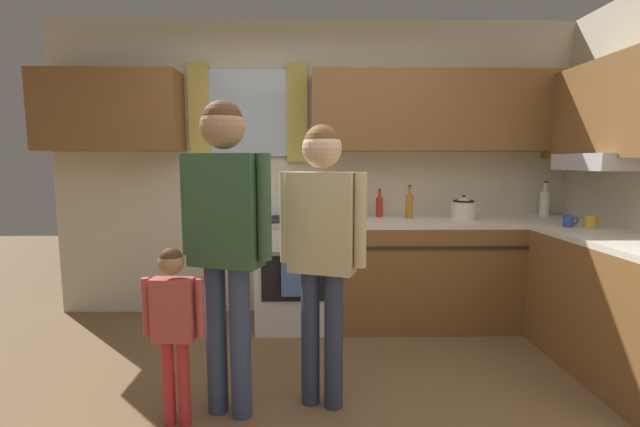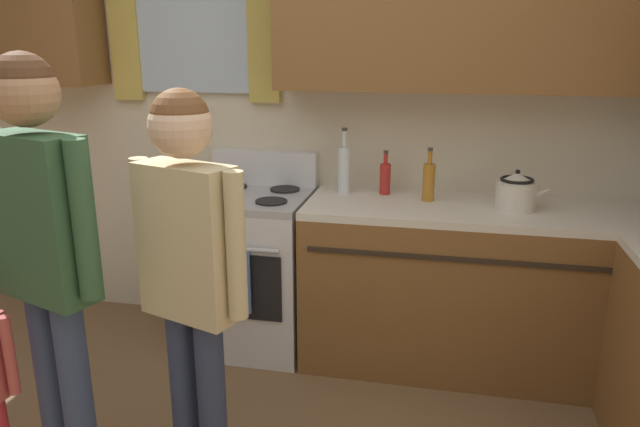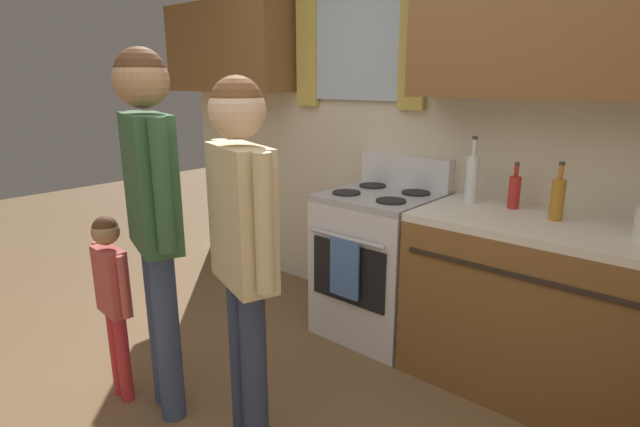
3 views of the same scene
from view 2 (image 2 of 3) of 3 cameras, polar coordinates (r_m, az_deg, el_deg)
The scene contains 9 objects.
back_wall_unit at distance 3.46m, azimuth -2.23°, elevation 12.42°, with size 4.60×0.42×2.60m.
kitchen_counter_run at distance 3.06m, azimuth 22.83°, elevation -9.76°, with size 2.10×1.87×0.90m.
stove_oven at distance 3.48m, azimuth -6.36°, elevation -5.10°, with size 0.63×0.67×1.10m.
bottle_tall_clear at distance 3.32m, azimuth 2.31°, elevation 4.32°, with size 0.07×0.07×0.37m.
bottle_oil_amber at distance 3.22m, azimuth 10.36°, elevation 3.09°, with size 0.06×0.06×0.29m.
bottle_sauce_red at distance 3.33m, azimuth 6.25°, elevation 3.42°, with size 0.06×0.06×0.25m.
stovetop_kettle at distance 3.16m, azimuth 18.26°, elevation 2.04°, with size 0.27×0.20×0.21m.
adult_holding_child at distance 2.31m, azimuth -24.94°, elevation -1.89°, with size 0.50×0.28×1.69m.
adult_in_plaid at distance 2.14m, azimuth -12.42°, elevation -4.16°, with size 0.47×0.26×1.58m.
Camera 2 is at (0.91, -1.52, 1.72)m, focal length 33.47 mm.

